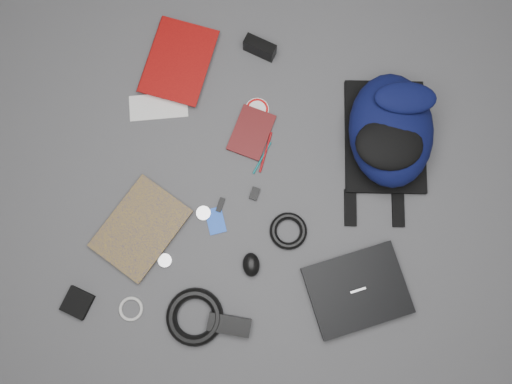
% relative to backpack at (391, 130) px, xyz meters
% --- Properties ---
extents(ground, '(4.00, 4.00, 0.00)m').
position_rel_backpack_xyz_m(ground, '(-0.40, -0.27, -0.09)').
color(ground, '#4F4F51').
rests_on(ground, ground).
extents(backpack, '(0.36, 0.46, 0.18)m').
position_rel_backpack_xyz_m(backpack, '(0.00, 0.00, 0.00)').
color(backpack, black).
rests_on(backpack, ground).
extents(laptop, '(0.38, 0.35, 0.03)m').
position_rel_backpack_xyz_m(laptop, '(-0.02, -0.52, -0.07)').
color(laptop, black).
rests_on(laptop, ground).
extents(textbook_red, '(0.24, 0.31, 0.03)m').
position_rel_backpack_xyz_m(textbook_red, '(-0.85, 0.15, -0.07)').
color(textbook_red, maroon).
rests_on(textbook_red, ground).
extents(comic_book, '(0.32, 0.36, 0.02)m').
position_rel_backpack_xyz_m(comic_book, '(-0.84, -0.41, -0.08)').
color(comic_book, '#C59B0E').
rests_on(comic_book, ground).
extents(envelope, '(0.22, 0.14, 0.00)m').
position_rel_backpack_xyz_m(envelope, '(-0.78, -0.03, -0.09)').
color(envelope, white).
rests_on(envelope, ground).
extents(dvd_case, '(0.15, 0.19, 0.01)m').
position_rel_backpack_xyz_m(dvd_case, '(-0.45, -0.07, -0.08)').
color(dvd_case, '#460D0D').
rests_on(dvd_case, ground).
extents(compact_camera, '(0.12, 0.07, 0.06)m').
position_rel_backpack_xyz_m(compact_camera, '(-0.47, 0.23, -0.06)').
color(compact_camera, black).
rests_on(compact_camera, ground).
extents(sticker_disc, '(0.09, 0.09, 0.00)m').
position_rel_backpack_xyz_m(sticker_disc, '(-0.44, 0.02, -0.09)').
color(sticker_disc, white).
rests_on(sticker_disc, ground).
extents(pen_teal, '(0.05, 0.12, 0.01)m').
position_rel_backpack_xyz_m(pen_teal, '(-0.40, -0.15, -0.08)').
color(pen_teal, '#0B6367').
rests_on(pen_teal, ground).
extents(pen_red, '(0.02, 0.14, 0.01)m').
position_rel_backpack_xyz_m(pen_red, '(-0.39, -0.12, -0.08)').
color(pen_red, maroon).
rests_on(pen_red, ground).
extents(id_badge, '(0.09, 0.10, 0.00)m').
position_rel_backpack_xyz_m(id_badge, '(-0.51, -0.38, -0.09)').
color(id_badge, blue).
rests_on(id_badge, ground).
extents(usb_black, '(0.02, 0.05, 0.01)m').
position_rel_backpack_xyz_m(usb_black, '(-0.51, -0.33, -0.08)').
color(usb_black, black).
rests_on(usb_black, ground).
extents(key_fob, '(0.03, 0.05, 0.01)m').
position_rel_backpack_xyz_m(key_fob, '(-0.40, -0.27, -0.08)').
color(key_fob, black).
rests_on(key_fob, ground).
extents(mouse, '(0.07, 0.09, 0.04)m').
position_rel_backpack_xyz_m(mouse, '(-0.37, -0.50, -0.07)').
color(mouse, black).
rests_on(mouse, ground).
extents(headphone_left, '(0.06, 0.06, 0.01)m').
position_rel_backpack_xyz_m(headphone_left, '(-0.56, -0.37, -0.08)').
color(headphone_left, silver).
rests_on(headphone_left, ground).
extents(headphone_right, '(0.06, 0.06, 0.01)m').
position_rel_backpack_xyz_m(headphone_right, '(-0.65, -0.54, -0.08)').
color(headphone_right, silver).
rests_on(headphone_right, ground).
extents(cable_coil, '(0.13, 0.13, 0.02)m').
position_rel_backpack_xyz_m(cable_coil, '(-0.27, -0.37, -0.08)').
color(cable_coil, black).
rests_on(cable_coil, ground).
extents(power_brick, '(0.14, 0.06, 0.03)m').
position_rel_backpack_xyz_m(power_brick, '(-0.40, -0.70, -0.07)').
color(power_brick, black).
rests_on(power_brick, ground).
extents(power_cord_coil, '(0.22, 0.22, 0.04)m').
position_rel_backpack_xyz_m(power_cord_coil, '(-0.52, -0.70, -0.07)').
color(power_cord_coil, black).
rests_on(power_cord_coil, ground).
extents(pouch, '(0.10, 0.10, 0.02)m').
position_rel_backpack_xyz_m(pouch, '(-0.90, -0.72, -0.08)').
color(pouch, black).
rests_on(pouch, ground).
extents(white_cable_coil, '(0.09, 0.09, 0.01)m').
position_rel_backpack_xyz_m(white_cable_coil, '(-0.72, -0.71, -0.08)').
color(white_cable_coil, beige).
rests_on(white_cable_coil, ground).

